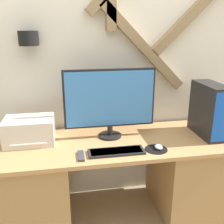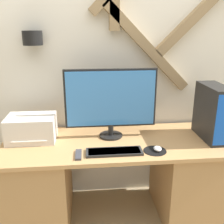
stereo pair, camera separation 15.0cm
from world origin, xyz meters
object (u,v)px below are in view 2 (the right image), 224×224
object	(u,v)px
keyboard	(114,152)
remote_control	(78,155)
mouse	(158,149)
printer	(32,128)
computer_tower	(213,112)
monitor	(111,100)

from	to	relation	value
keyboard	remote_control	world-z (taller)	keyboard
mouse	printer	world-z (taller)	printer
printer	keyboard	bearing A→B (deg)	-25.00
mouse	remote_control	size ratio (longest dim) A/B	0.53
keyboard	computer_tower	world-z (taller)	computer_tower
printer	monitor	bearing A→B (deg)	0.83
printer	remote_control	size ratio (longest dim) A/B	2.54
computer_tower	printer	xyz separation A→B (m)	(-1.45, 0.10, -0.12)
mouse	computer_tower	distance (m)	0.57
computer_tower	printer	distance (m)	1.46
monitor	remote_control	world-z (taller)	monitor
mouse	printer	size ratio (longest dim) A/B	0.21
remote_control	printer	bearing A→B (deg)	140.23
keyboard	mouse	size ratio (longest dim) A/B	5.21
printer	computer_tower	bearing A→B (deg)	-3.95
keyboard	mouse	xyz separation A→B (m)	(0.32, 0.00, 0.01)
monitor	remote_control	distance (m)	0.51
monitor	remote_control	xyz separation A→B (m)	(-0.26, -0.32, -0.30)
monitor	printer	bearing A→B (deg)	-179.17
monitor	computer_tower	bearing A→B (deg)	-7.67
monitor	mouse	distance (m)	0.53
keyboard	remote_control	size ratio (longest dim) A/B	2.76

